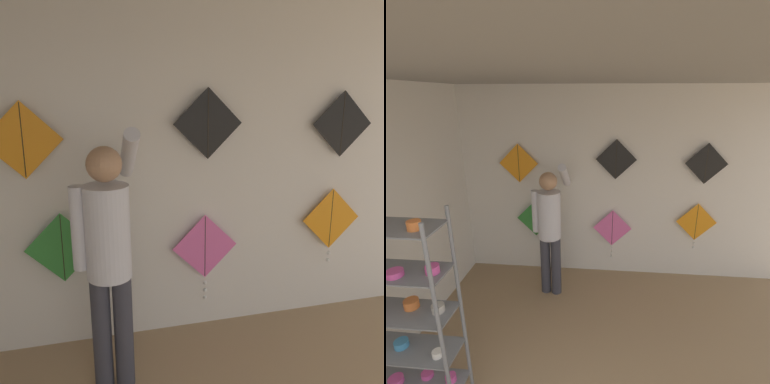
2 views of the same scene
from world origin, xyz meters
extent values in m
cube|color=silver|center=(0.00, 3.92, 1.40)|extent=(5.18, 0.06, 2.80)
cube|color=gray|center=(0.00, 1.95, 2.82)|extent=(5.18, 4.69, 0.04)
cylinder|color=slate|center=(-1.21, 1.32, 0.95)|extent=(0.03, 0.03, 1.90)
cylinder|color=slate|center=(-1.21, 1.63, 0.95)|extent=(0.03, 0.03, 1.90)
cube|color=slate|center=(-1.66, 1.47, 0.35)|extent=(0.91, 0.32, 0.01)
cube|color=slate|center=(-1.66, 1.47, 0.71)|extent=(0.91, 0.32, 0.01)
cube|color=slate|center=(-1.66, 1.47, 1.07)|extent=(0.91, 0.32, 0.01)
cylinder|color=#D84C99|center=(-1.78, 1.45, 0.38)|extent=(0.12, 0.12, 0.05)
cylinder|color=#D84C99|center=(-1.55, 1.54, 0.38)|extent=(0.10, 0.10, 0.04)
cylinder|color=#D84C99|center=(-1.33, 1.52, 0.39)|extent=(0.09, 0.09, 0.06)
cylinder|color=#3F8CBF|center=(-1.68, 1.49, 0.75)|extent=(0.11, 0.11, 0.06)
cylinder|color=white|center=(-1.34, 1.43, 0.74)|extent=(0.08, 0.08, 0.05)
cylinder|color=orange|center=(-1.56, 1.53, 1.11)|extent=(0.11, 0.11, 0.07)
cylinder|color=#B2ADA3|center=(-1.32, 1.51, 1.11)|extent=(0.10, 0.10, 0.06)
cylinder|color=#D84C99|center=(-1.54, 1.42, 1.46)|extent=(0.12, 0.12, 0.04)
cylinder|color=#D84C99|center=(-1.30, 1.48, 1.47)|extent=(0.10, 0.10, 0.06)
cylinder|color=orange|center=(-1.35, 1.44, 1.83)|extent=(0.09, 0.09, 0.06)
cylinder|color=#383842|center=(-0.87, 3.29, 0.43)|extent=(0.13, 0.13, 0.85)
cylinder|color=#383842|center=(-0.72, 3.27, 0.43)|extent=(0.13, 0.13, 0.85)
cylinder|color=silver|center=(-0.80, 3.28, 1.17)|extent=(0.30, 0.30, 0.64)
sphere|color=tan|center=(-0.80, 3.28, 1.63)|extent=(0.23, 0.23, 0.23)
cylinder|color=silver|center=(-0.98, 3.30, 1.20)|extent=(0.11, 0.11, 0.57)
cylinder|color=silver|center=(-0.62, 3.49, 1.65)|extent=(0.11, 0.53, 0.41)
cube|color=#338C38|center=(-1.12, 3.83, 0.87)|extent=(0.57, 0.01, 0.57)
cylinder|color=black|center=(-1.12, 3.83, 0.87)|extent=(0.01, 0.01, 0.54)
cube|color=pink|center=(0.04, 3.83, 0.76)|extent=(0.57, 0.01, 0.57)
cylinder|color=black|center=(0.04, 3.83, 0.76)|extent=(0.01, 0.01, 0.54)
sphere|color=white|center=(0.04, 3.82, 0.43)|extent=(0.04, 0.04, 0.04)
sphere|color=white|center=(0.04, 3.82, 0.36)|extent=(0.04, 0.04, 0.04)
sphere|color=white|center=(0.04, 3.82, 0.29)|extent=(0.04, 0.04, 0.04)
cube|color=orange|center=(1.24, 3.83, 0.91)|extent=(0.57, 0.01, 0.57)
cylinder|color=black|center=(1.24, 3.83, 0.91)|extent=(0.01, 0.01, 0.54)
sphere|color=white|center=(1.24, 3.82, 0.58)|extent=(0.04, 0.04, 0.04)
sphere|color=white|center=(1.24, 3.82, 0.51)|extent=(0.04, 0.04, 0.04)
cube|color=orange|center=(-1.33, 3.83, 1.72)|extent=(0.57, 0.01, 0.57)
cylinder|color=black|center=(-1.33, 3.83, 1.72)|extent=(0.01, 0.01, 0.54)
cube|color=black|center=(0.06, 3.83, 1.80)|extent=(0.57, 0.01, 0.57)
cylinder|color=black|center=(0.06, 3.83, 1.80)|extent=(0.01, 0.01, 0.54)
cube|color=black|center=(1.27, 3.83, 1.77)|extent=(0.57, 0.01, 0.57)
cylinder|color=black|center=(1.27, 3.83, 1.77)|extent=(0.01, 0.01, 0.54)
camera|label=1|loc=(-0.94, 0.57, 2.15)|focal=40.00mm
camera|label=2|loc=(-0.08, -0.28, 2.66)|focal=28.00mm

